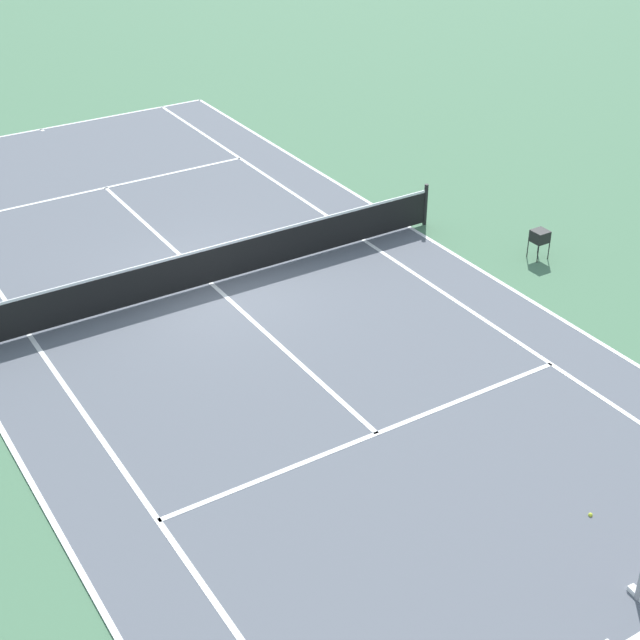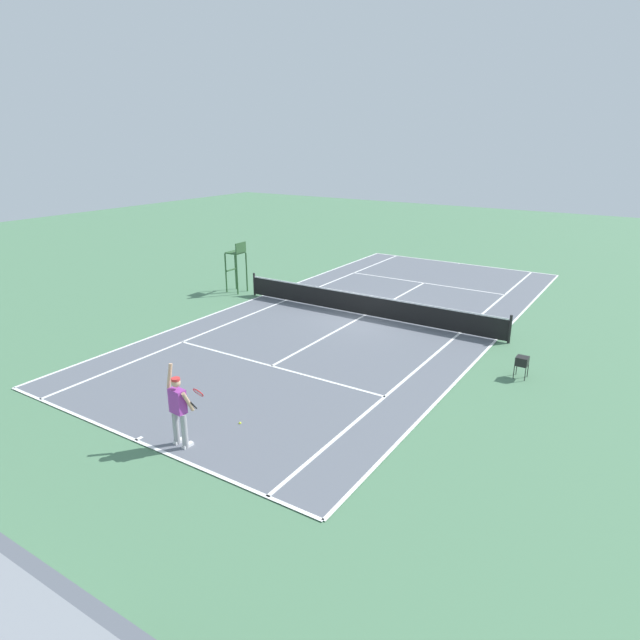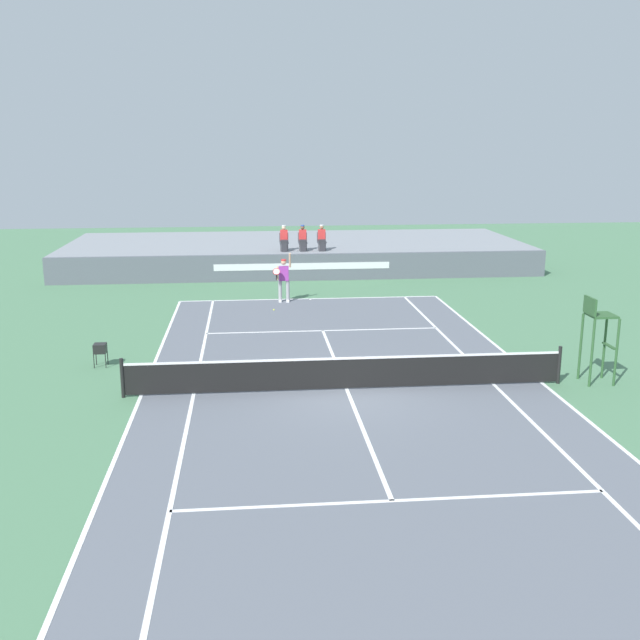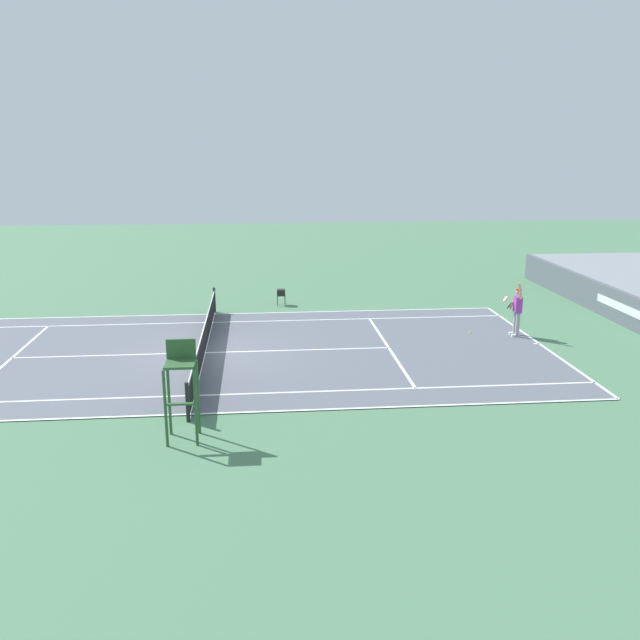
{
  "view_description": "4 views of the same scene",
  "coord_description": "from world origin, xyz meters",
  "views": [
    {
      "loc": [
        7.86,
        17.07,
        10.22
      ],
      "look_at": [
        -0.34,
        4.0,
        1.0
      ],
      "focal_mm": 53.65,
      "sensor_mm": 36.0,
      "label": 1
    },
    {
      "loc": [
        -10.22,
        19.36,
        7.11
      ],
      "look_at": [
        -0.34,
        4.0,
        1.0
      ],
      "focal_mm": 30.64,
      "sensor_mm": 36.0,
      "label": 2
    },
    {
      "loc": [
        -2.57,
        -18.78,
        6.57
      ],
      "look_at": [
        -0.34,
        4.0,
        1.0
      ],
      "focal_mm": 41.33,
      "sensor_mm": 36.0,
      "label": 3
    },
    {
      "loc": [
        22.39,
        1.89,
        6.92
      ],
      "look_at": [
        -0.34,
        4.0,
        1.0
      ],
      "focal_mm": 37.88,
      "sensor_mm": 36.0,
      "label": 4
    }
  ],
  "objects": [
    {
      "name": "tennis_ball",
      "position": [
        -1.62,
        9.86,
        0.03
      ],
      "size": [
        0.07,
        0.07,
        0.07
      ],
      "primitive_type": "sphere",
      "color": "#D1E533",
      "rests_on": "ground"
    },
    {
      "name": "tennis_player",
      "position": [
        -1.13,
        11.42,
        0.99
      ],
      "size": [
        0.79,
        0.62,
        2.08
      ],
      "color": "#9E9EA3",
      "rests_on": "ground"
    },
    {
      "name": "net",
      "position": [
        0.0,
        0.0,
        0.52
      ],
      "size": [
        11.98,
        0.1,
        1.07
      ],
      "color": "black",
      "rests_on": "ground"
    },
    {
      "name": "ball_hopper",
      "position": [
        -7.05,
        2.88,
        0.57
      ],
      "size": [
        0.36,
        0.36,
        0.7
      ],
      "color": "black",
      "rests_on": "ground"
    },
    {
      "name": "umpire_chair",
      "position": [
        6.97,
        0.0,
        1.56
      ],
      "size": [
        0.77,
        0.77,
        2.44
      ],
      "color": "#2D562D",
      "rests_on": "ground"
    },
    {
      "name": "court",
      "position": [
        0.0,
        0.0,
        0.01
      ],
      "size": [
        11.08,
        23.88,
        0.03
      ],
      "color": "slate",
      "rests_on": "ground"
    },
    {
      "name": "ground_plane",
      "position": [
        0.0,
        0.0,
        0.0
      ],
      "size": [
        80.0,
        80.0,
        0.0
      ],
      "primitive_type": "plane",
      "color": "#4C7A56"
    }
  ]
}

